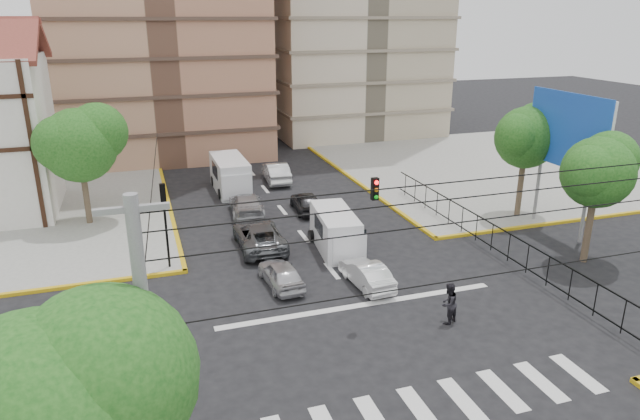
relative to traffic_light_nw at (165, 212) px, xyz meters
name	(u,v)px	position (x,y,z in m)	size (l,w,h in m)	color
ground	(371,318)	(7.80, -7.80, -3.11)	(160.00, 160.00, 0.00)	black
sidewalk_ne	(496,167)	(27.80, 12.20, -3.04)	(26.00, 26.00, 0.15)	gray
crosswalk_stripes	(441,404)	(7.80, -13.80, -3.11)	(12.00, 2.40, 0.01)	silver
stop_line	(360,305)	(7.80, -6.60, -3.11)	(13.00, 0.40, 0.01)	silver
park_fence	(490,253)	(16.80, -3.30, -3.11)	(0.10, 22.50, 1.66)	black
billboard	(568,133)	(22.25, -1.80, 2.89)	(0.36, 6.20, 8.10)	slate
tree_sw_near	(46,419)	(-3.10, -17.79, 2.16)	(5.63, 4.60, 7.57)	#473828
tree_park_a	(599,169)	(20.88, -5.79, 1.90)	(4.41, 3.60, 6.83)	#473828
tree_park_c	(527,135)	(21.89, 1.21, 2.22)	(4.65, 3.80, 7.25)	#473828
tree_tudor	(80,142)	(-4.10, 8.21, 2.11)	(5.39, 4.40, 7.43)	#473828
traffic_light_nw	(165,212)	(0.00, 0.00, 0.00)	(0.28, 0.22, 4.40)	black
traffic_light_hanging	(397,202)	(7.80, -9.84, 2.79)	(18.00, 9.12, 0.92)	black
utility_pole_sw	(152,390)	(-1.20, -16.80, 1.65)	(1.40, 0.28, 9.00)	slate
van_right_lane	(337,233)	(8.91, -0.40, -2.06)	(2.37, 4.98, 2.16)	silver
van_left_lane	(231,176)	(5.30, 12.26, -1.91)	(2.30, 5.51, 2.48)	silver
car_silver_front_left	(281,274)	(4.95, -3.58, -2.49)	(1.47, 3.66, 1.25)	#B3B2B7
car_white_front_right	(366,274)	(8.82, -4.86, -2.50)	(1.31, 3.74, 1.23)	white
car_grey_mid_left	(259,236)	(4.97, 1.34, -2.39)	(2.40, 5.20, 1.44)	#5A5D61
car_silver_rear_left	(246,205)	(5.36, 6.91, -2.40)	(2.01, 4.93, 1.43)	#A8A8AD
car_darkgrey_mid_right	(306,202)	(9.24, 6.44, -2.45)	(1.57, 3.91, 1.33)	black
car_white_rear_right	(276,172)	(9.07, 13.87, -2.35)	(1.62, 4.65, 1.53)	silver
pedestrian_crosswalk	(449,303)	(10.73, -9.14, -2.21)	(0.88, 0.69, 1.81)	black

